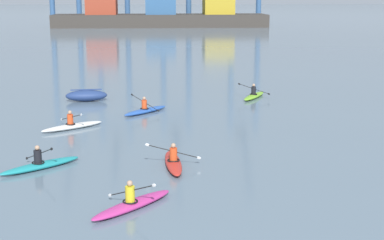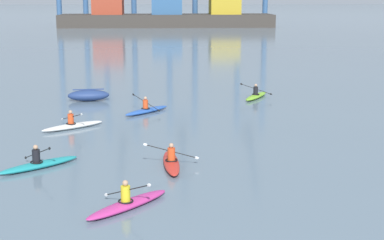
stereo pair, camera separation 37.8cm
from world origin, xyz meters
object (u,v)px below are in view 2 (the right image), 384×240
capsized_dinghy (89,95)px  kayak_blue (147,110)px  container_barge (165,14)px  kayak_magenta (128,203)px  kayak_white (73,125)px  kayak_teal (39,164)px  kayak_red (171,162)px  kayak_lime (256,96)px

capsized_dinghy → kayak_blue: 5.50m
container_barge → kayak_blue: 89.48m
kayak_magenta → kayak_white: kayak_magenta is taller
kayak_teal → kayak_red: size_ratio=0.87×
kayak_blue → kayak_white: (-3.63, -3.76, 0.00)m
capsized_dinghy → kayak_blue: size_ratio=0.92×
kayak_teal → container_barge: bearing=86.7°
container_barge → kayak_red: (-0.60, -99.91, -2.38)m
capsized_dinghy → kayak_magenta: 19.31m
container_barge → kayak_red: bearing=-90.3°
capsized_dinghy → kayak_white: 7.76m
capsized_dinghy → kayak_teal: size_ratio=0.91×
kayak_teal → kayak_red: (5.15, 0.01, 0.00)m
kayak_magenta → kayak_red: (1.45, 4.50, 0.00)m
capsized_dinghy → kayak_teal: bearing=-90.6°
kayak_blue → kayak_white: 5.22m
kayak_blue → kayak_lime: kayak_blue is taller
kayak_white → kayak_lime: 13.38m
kayak_blue → kayak_red: (1.22, -10.48, 0.00)m
kayak_lime → kayak_white: bearing=-142.6°
capsized_dinghy → kayak_lime: 10.79m
kayak_red → kayak_lime: 15.94m
kayak_magenta → container_barge: bearing=88.9°
container_barge → kayak_magenta: size_ratio=15.22×
container_barge → kayak_teal: (-5.75, -99.92, -2.38)m
kayak_teal → kayak_blue: (3.93, 10.49, -0.00)m
capsized_dinghy → kayak_red: bearing=-71.0°
container_barge → capsized_dinghy: 85.64m
kayak_teal → capsized_dinghy: bearing=89.4°
kayak_magenta → kayak_red: size_ratio=0.84×
capsized_dinghy → kayak_red: 15.32m
container_barge → kayak_blue: (-1.82, -89.43, -2.38)m
capsized_dinghy → kayak_white: size_ratio=0.88×
kayak_white → kayak_lime: bearing=37.4°
container_barge → kayak_magenta: bearing=-91.1°
container_barge → capsized_dinghy: container_barge is taller
kayak_teal → kayak_lime: size_ratio=0.91×
kayak_lime → kayak_teal: bearing=-126.4°
container_barge → kayak_white: bearing=-93.3°
kayak_magenta → kayak_teal: size_ratio=0.97×
kayak_red → kayak_lime: bearing=68.7°
container_barge → capsized_dinghy: bearing=-93.7°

